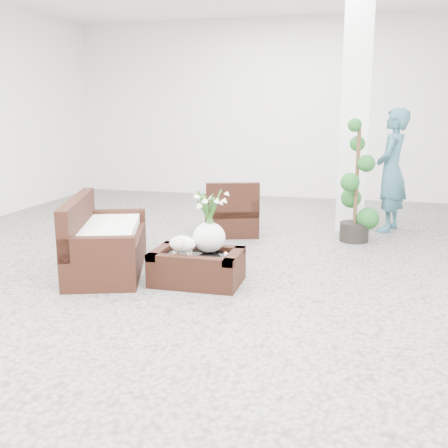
% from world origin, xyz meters
% --- Properties ---
extents(ground, '(11.00, 11.00, 0.00)m').
position_xyz_m(ground, '(0.00, 0.00, 0.00)').
color(ground, gray).
rests_on(ground, ground).
extents(column, '(0.40, 0.40, 3.50)m').
position_xyz_m(column, '(1.20, 2.80, 1.75)').
color(column, white).
rests_on(column, ground).
extents(coffee_table, '(0.90, 0.60, 0.31)m').
position_xyz_m(coffee_table, '(-0.26, -0.20, 0.16)').
color(coffee_table, '#33170F').
rests_on(coffee_table, ground).
extents(sheep_figurine, '(0.28, 0.23, 0.21)m').
position_xyz_m(sheep_figurine, '(-0.38, -0.30, 0.42)').
color(sheep_figurine, white).
rests_on(sheep_figurine, coffee_table).
extents(planter_narcissus, '(0.44, 0.44, 0.80)m').
position_xyz_m(planter_narcissus, '(-0.16, -0.10, 0.71)').
color(planter_narcissus, white).
rests_on(planter_narcissus, coffee_table).
extents(tealight, '(0.04, 0.04, 0.03)m').
position_xyz_m(tealight, '(0.04, -0.18, 0.33)').
color(tealight, white).
rests_on(tealight, coffee_table).
extents(armchair, '(0.91, 0.90, 0.78)m').
position_xyz_m(armchair, '(-0.45, 2.04, 0.39)').
color(armchair, '#33170F').
rests_on(armchair, ground).
extents(loveseat, '(1.20, 1.70, 0.82)m').
position_xyz_m(loveseat, '(-1.35, -0.03, 0.41)').
color(loveseat, '#33170F').
rests_on(loveseat, ground).
extents(topiary, '(0.43, 0.43, 1.61)m').
position_xyz_m(topiary, '(1.28, 2.04, 0.81)').
color(topiary, '#164619').
rests_on(topiary, ground).
extents(shopper, '(0.59, 0.74, 1.78)m').
position_xyz_m(shopper, '(1.75, 2.83, 0.89)').
color(shopper, '#315E6E').
rests_on(shopper, ground).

